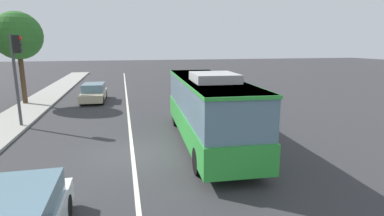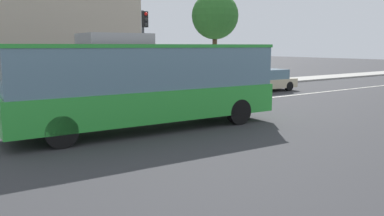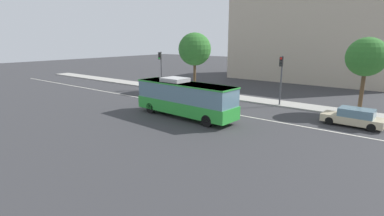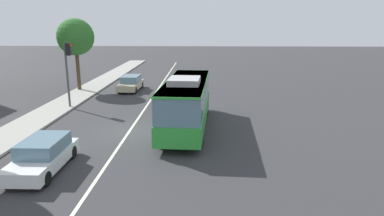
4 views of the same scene
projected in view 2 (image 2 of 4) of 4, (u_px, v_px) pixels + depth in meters
ground_plane at (92, 117)px, 16.97m from camera, size 160.00×160.00×0.00m
sidewalk_kerb at (47, 98)px, 22.57m from camera, size 80.00×2.72×0.14m
lane_centre_line at (92, 117)px, 16.96m from camera, size 76.00×0.16×0.01m
transit_bus at (146, 80)px, 14.25m from camera, size 10.12×3.04×3.46m
sedan_beige at (266, 80)px, 26.57m from camera, size 4.56×1.96×1.46m
traffic_light_mid_block at (144, 37)px, 24.45m from camera, size 0.32×0.62×5.20m
street_tree_kerbside_left at (215, 16)px, 29.81m from camera, size 3.55×3.55×7.07m
office_block_background at (1, 9)px, 41.18m from camera, size 25.48×14.79×13.60m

